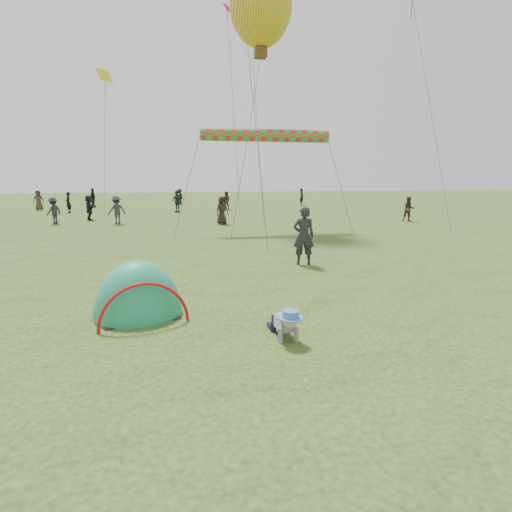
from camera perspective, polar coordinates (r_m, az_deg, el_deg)
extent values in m
plane|color=#163E0D|center=(7.36, 9.74, -11.33)|extent=(140.00, 140.00, 0.00)
ellipsoid|color=#1A8666|center=(8.63, -16.33, -8.18)|extent=(2.07, 1.83, 2.30)
imported|color=black|center=(12.92, 6.82, 2.86)|extent=(0.76, 0.57, 1.88)
imported|color=#2B2B31|center=(43.49, -22.31, 7.84)|extent=(0.73, 0.73, 1.71)
imported|color=#3D2C29|center=(34.92, -4.29, 7.90)|extent=(0.94, 0.85, 1.58)
imported|color=black|center=(41.42, -22.26, 7.71)|extent=(0.87, 1.06, 1.69)
imported|color=black|center=(42.16, -10.84, 8.32)|extent=(1.01, 1.19, 1.60)
imported|color=black|center=(24.07, -4.87, 6.52)|extent=(0.97, 0.84, 1.68)
imported|color=black|center=(35.04, -25.24, 6.93)|extent=(0.41, 0.61, 1.63)
imported|color=#422E27|center=(27.40, 21.00, 6.29)|extent=(0.92, 0.81, 1.58)
imported|color=#22323E|center=(32.92, -11.24, 7.65)|extent=(1.00, 1.03, 1.73)
imported|color=#2B2B35|center=(25.54, -19.28, 6.22)|extent=(1.26, 1.07, 1.69)
imported|color=black|center=(28.55, -22.71, 6.39)|extent=(1.02, 1.58, 1.63)
imported|color=black|center=(40.32, 6.55, 8.38)|extent=(0.56, 0.70, 1.68)
imported|color=#25262D|center=(27.07, -26.94, 5.79)|extent=(1.03, 1.19, 1.60)
imported|color=#3E2F26|center=(38.92, -28.64, 7.00)|extent=(0.89, 0.64, 1.70)
cylinder|color=red|center=(21.38, 1.40, 16.85)|extent=(6.69, 0.64, 0.64)
plane|color=gold|center=(36.45, -20.84, 22.98)|extent=(1.25, 1.25, 1.02)
plane|color=red|center=(36.20, -4.12, 31.85)|extent=(0.79, 0.79, 0.65)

